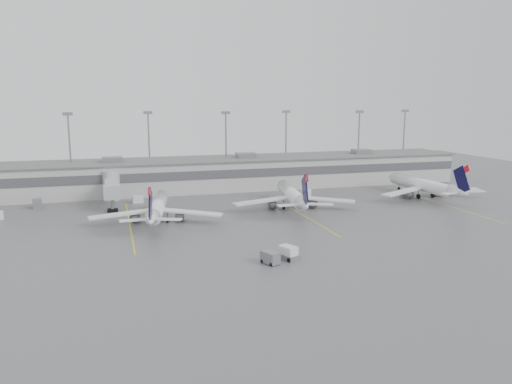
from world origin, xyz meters
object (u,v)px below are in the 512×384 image
object	(u,v)px
jet_mid_right	(293,195)
jet_far_right	(425,185)
jet_mid_left	(157,208)
baggage_tug	(288,254)

from	to	relation	value
jet_mid_right	jet_far_right	distance (m)	35.49
jet_mid_left	baggage_tug	distance (m)	33.53
jet_mid_right	jet_far_right	world-z (taller)	jet_far_right
jet_mid_left	jet_far_right	bearing A→B (deg)	16.12
jet_mid_left	jet_mid_right	world-z (taller)	jet_mid_right
jet_mid_right	jet_far_right	size ratio (longest dim) A/B	0.98
jet_far_right	baggage_tug	size ratio (longest dim) A/B	8.24
jet_mid_right	jet_far_right	bearing A→B (deg)	13.75
jet_far_right	jet_mid_right	bearing A→B (deg)	-178.35
jet_mid_left	jet_mid_right	bearing A→B (deg)	18.04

